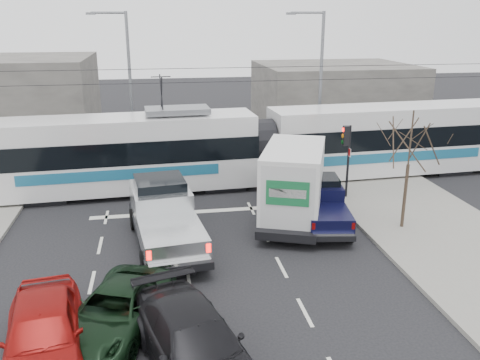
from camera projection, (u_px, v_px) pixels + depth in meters
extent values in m
plane|color=black|center=(235.00, 271.00, 18.22)|extent=(120.00, 120.00, 0.00)
cube|color=gray|center=(465.00, 251.00, 19.60)|extent=(6.00, 60.00, 0.15)
cube|color=#33302D|center=(207.00, 184.00, 27.60)|extent=(60.00, 1.60, 0.03)
cube|color=slate|center=(334.00, 95.00, 41.84)|extent=(12.00, 10.00, 5.00)
cylinder|color=#47382B|center=(405.00, 196.00, 21.28)|extent=(0.14, 0.14, 2.75)
cylinder|color=#47382B|center=(411.00, 138.00, 20.51)|extent=(0.07, 0.07, 2.25)
cylinder|color=black|center=(348.00, 162.00, 24.75)|extent=(0.12, 0.12, 3.60)
cube|color=black|center=(346.00, 136.00, 24.32)|extent=(0.28, 0.28, 0.95)
cylinder|color=#FF0C07|center=(343.00, 130.00, 24.20)|extent=(0.06, 0.20, 0.20)
cylinder|color=orange|center=(343.00, 136.00, 24.29)|extent=(0.06, 0.20, 0.20)
cylinder|color=#05330C|center=(343.00, 142.00, 24.38)|extent=(0.06, 0.20, 0.20)
cube|color=white|center=(349.00, 153.00, 24.45)|extent=(0.02, 0.30, 0.40)
cylinder|color=slate|center=(320.00, 88.00, 31.14)|extent=(0.20, 0.20, 9.00)
cylinder|color=slate|center=(308.00, 13.00, 29.63)|extent=(2.00, 0.14, 0.14)
cube|color=slate|center=(291.00, 14.00, 29.49)|extent=(0.55, 0.25, 0.14)
cylinder|color=slate|center=(131.00, 88.00, 31.22)|extent=(0.20, 0.20, 9.00)
cylinder|color=slate|center=(108.00, 13.00, 29.71)|extent=(2.00, 0.14, 0.14)
cube|color=slate|center=(91.00, 14.00, 29.57)|extent=(0.55, 0.25, 0.14)
cylinder|color=black|center=(205.00, 82.00, 25.91)|extent=(60.00, 0.03, 0.03)
cylinder|color=black|center=(204.00, 68.00, 25.69)|extent=(60.00, 0.03, 0.03)
cube|color=silver|center=(121.00, 172.00, 25.97)|extent=(13.88, 3.66, 1.67)
cube|color=black|center=(119.00, 148.00, 25.57)|extent=(13.95, 3.69, 1.14)
cube|color=silver|center=(118.00, 128.00, 25.26)|extent=(13.88, 3.54, 1.06)
cube|color=#195B7E|center=(121.00, 175.00, 24.53)|extent=(9.60, 0.57, 0.53)
cube|color=silver|center=(388.00, 155.00, 29.10)|extent=(13.88, 3.66, 1.67)
cube|color=black|center=(390.00, 133.00, 28.70)|extent=(13.95, 3.69, 1.14)
cube|color=silver|center=(391.00, 116.00, 28.38)|extent=(13.88, 3.54, 1.06)
cube|color=#195B7E|center=(401.00, 157.00, 27.65)|extent=(9.60, 0.57, 0.53)
cylinder|color=black|center=(262.00, 144.00, 27.21)|extent=(1.22, 2.82, 2.77)
cube|color=slate|center=(177.00, 110.00, 25.64)|extent=(3.29, 1.91, 0.27)
cube|color=black|center=(46.00, 194.00, 25.47)|extent=(2.27, 2.57, 0.38)
cube|color=black|center=(222.00, 182.00, 27.34)|extent=(2.27, 2.57, 0.38)
cube|color=black|center=(301.00, 177.00, 28.28)|extent=(2.27, 2.57, 0.38)
cube|color=black|center=(444.00, 167.00, 30.16)|extent=(2.27, 2.57, 0.38)
cube|color=black|center=(166.00, 232.00, 19.96)|extent=(3.09, 6.88, 0.29)
cube|color=silver|center=(161.00, 202.00, 20.81)|extent=(2.57, 3.05, 1.32)
cube|color=black|center=(160.00, 186.00, 20.70)|extent=(2.18, 2.22, 0.63)
cube|color=silver|center=(156.00, 196.00, 22.35)|extent=(2.31, 1.45, 0.63)
cube|color=silver|center=(172.00, 236.00, 18.49)|extent=(2.60, 3.24, 0.75)
cube|color=silver|center=(180.00, 265.00, 17.01)|extent=(2.12, 0.46, 0.21)
cube|color=#FF0C07|center=(149.00, 255.00, 16.73)|extent=(0.17, 0.11, 0.32)
cube|color=#FF0C07|center=(208.00, 248.00, 17.27)|extent=(0.17, 0.11, 0.32)
cylinder|color=black|center=(134.00, 219.00, 21.67)|extent=(0.43, 0.95, 0.92)
cylinder|color=black|center=(183.00, 214.00, 22.24)|extent=(0.43, 0.95, 0.92)
cylinder|color=black|center=(145.00, 263.00, 17.79)|extent=(0.43, 0.95, 0.92)
cylinder|color=black|center=(204.00, 256.00, 18.36)|extent=(0.43, 0.95, 0.92)
cube|color=black|center=(294.00, 207.00, 22.82)|extent=(4.68, 7.34, 0.35)
cube|color=white|center=(299.00, 172.00, 25.02)|extent=(2.71, 2.36, 1.59)
cube|color=black|center=(300.00, 160.00, 24.97)|extent=(2.22, 1.73, 0.60)
cube|color=silver|center=(293.00, 180.00, 21.72)|extent=(3.89, 5.26, 2.93)
cube|color=silver|center=(287.00, 199.00, 19.53)|extent=(1.98, 0.79, 2.58)
cube|color=#166135|center=(288.00, 194.00, 19.42)|extent=(1.57, 0.61, 1.00)
cube|color=black|center=(286.00, 238.00, 19.80)|extent=(2.09, 0.99, 0.18)
cylinder|color=black|center=(277.00, 191.00, 25.12)|extent=(0.59, 0.94, 0.89)
cylinder|color=black|center=(319.00, 194.00, 24.73)|extent=(0.59, 0.94, 0.89)
cylinder|color=black|center=(264.00, 222.00, 21.21)|extent=(0.63, 1.03, 0.99)
cylinder|color=black|center=(315.00, 226.00, 20.83)|extent=(0.63, 1.03, 0.99)
cube|color=black|center=(323.00, 216.00, 21.81)|extent=(2.44, 4.95, 0.24)
cube|color=black|center=(320.00, 195.00, 22.42)|extent=(2.00, 2.23, 1.09)
cube|color=black|center=(321.00, 182.00, 22.33)|extent=(1.69, 1.63, 0.52)
cube|color=black|center=(316.00, 191.00, 23.57)|extent=(1.78, 1.09, 0.52)
cube|color=black|center=(328.00, 217.00, 20.70)|extent=(2.02, 2.37, 0.62)
cube|color=silver|center=(333.00, 235.00, 19.61)|extent=(1.62, 0.41, 0.17)
cube|color=#590505|center=(313.00, 226.00, 19.58)|extent=(0.14, 0.09, 0.27)
cube|color=#590505|center=(353.00, 226.00, 19.60)|extent=(0.14, 0.09, 0.27)
cylinder|color=black|center=(300.00, 207.00, 23.29)|extent=(0.37, 0.79, 0.76)
cylinder|color=black|center=(335.00, 206.00, 23.31)|extent=(0.37, 0.79, 0.76)
cylinder|color=black|center=(309.00, 234.00, 20.40)|extent=(0.37, 0.79, 0.76)
cylinder|color=black|center=(349.00, 233.00, 20.42)|extent=(0.37, 0.79, 0.76)
imported|color=black|center=(116.00, 310.00, 14.59)|extent=(3.82, 5.25, 1.33)
imported|color=#9C100E|center=(43.00, 332.00, 13.24)|extent=(2.71, 5.24, 1.71)
imported|color=black|center=(195.00, 344.00, 12.87)|extent=(3.68, 5.87, 1.59)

